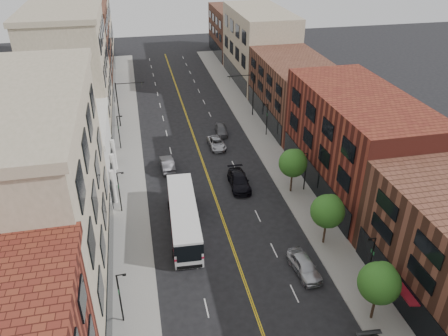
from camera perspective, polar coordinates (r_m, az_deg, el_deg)
sidewalk_left at (r=60.82m, az=-12.34°, el=0.47°), size 4.00×110.00×0.15m
sidewalk_right at (r=63.42m, az=5.95°, el=2.32°), size 4.00×110.00×0.15m
bldg_l_tanoffice at (r=38.36m, az=-23.54°, el=-4.77°), size 10.00×22.00×18.00m
bldg_l_white at (r=56.14m, az=-19.80°, el=1.26°), size 10.00×14.00×8.00m
bldg_l_far_a at (r=69.94m, az=-19.20°, el=11.42°), size 10.00×20.00×18.00m
bldg_l_far_b at (r=89.49m, az=-17.94°, el=14.41°), size 10.00×20.00×15.00m
bldg_l_far_c at (r=106.49m, az=-17.51°, el=18.17°), size 10.00×16.00×20.00m
bldg_r_mid at (r=54.41m, az=16.80°, el=3.24°), size 10.00×22.00×12.00m
bldg_r_far_a at (r=72.30m, az=9.16°, el=9.90°), size 10.00×20.00×10.00m
bldg_r_far_b at (r=90.76m, az=4.58°, el=15.59°), size 10.00×22.00×14.00m
bldg_r_far_c at (r=109.91m, az=1.54°, el=17.37°), size 10.00×18.00×11.00m
tree_r_1 at (r=37.90m, az=19.69°, el=-13.79°), size 3.40×3.40×5.59m
tree_r_2 at (r=44.55m, az=13.46°, el=-5.36°), size 3.40×3.40×5.59m
tree_r_3 at (r=52.28m, az=9.07°, el=0.77°), size 3.40×3.40×5.59m
lamp_l_1 at (r=37.30m, az=-13.40°, el=-15.91°), size 0.81×0.55×5.05m
lamp_l_2 at (r=49.91m, az=-13.50°, el=-2.80°), size 0.81×0.55×5.05m
lamp_l_3 at (r=64.05m, az=-13.56°, el=4.79°), size 0.81×0.55×5.05m
lamp_r_1 at (r=41.76m, az=18.65°, el=-10.99°), size 0.81×0.55×5.05m
lamp_r_2 at (r=53.33m, az=10.58°, el=-0.19°), size 0.81×0.55×5.05m
lamp_r_3 at (r=66.75m, az=5.59°, el=6.55°), size 0.81×0.55×5.05m
signal_mast_left at (r=70.79m, az=-13.18°, el=8.75°), size 4.49×0.18×7.20m
signal_mast_right at (r=73.09m, az=3.29°, el=10.16°), size 4.49×0.18×7.20m
city_bus at (r=46.56m, az=-5.30°, el=-6.20°), size 3.54×12.89×3.28m
car_parked_far at (r=42.71m, az=10.47°, el=-12.44°), size 2.37×4.95×1.63m
car_lane_behind at (r=58.57m, az=-7.42°, el=0.53°), size 1.84×4.78×1.55m
car_lane_a at (r=54.29m, az=1.97°, el=-1.70°), size 2.53×5.78×1.65m
car_lane_b at (r=63.82m, az=-0.97°, el=3.26°), size 2.35×4.81×1.32m
car_lane_c at (r=67.88m, az=-0.37°, el=5.03°), size 2.17×4.45×1.46m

